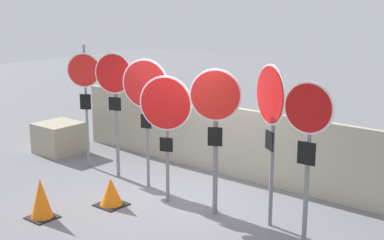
% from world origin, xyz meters
% --- Properties ---
extents(ground_plane, '(40.00, 40.00, 0.00)m').
position_xyz_m(ground_plane, '(0.00, 0.00, 0.00)').
color(ground_plane, slate).
extents(fence_back, '(8.44, 0.12, 1.41)m').
position_xyz_m(fence_back, '(0.00, 1.71, 0.71)').
color(fence_back, '#A89E89').
rests_on(fence_back, ground).
extents(stop_sign_0, '(0.60, 0.42, 2.59)m').
position_xyz_m(stop_sign_0, '(-2.72, 0.23, 1.86)').
color(stop_sign_0, slate).
rests_on(stop_sign_0, ground).
extents(stop_sign_1, '(0.76, 0.31, 2.50)m').
position_xyz_m(stop_sign_1, '(-1.75, 0.17, 1.82)').
color(stop_sign_1, slate).
rests_on(stop_sign_1, ground).
extents(stop_sign_2, '(0.87, 0.32, 2.45)m').
position_xyz_m(stop_sign_2, '(-0.89, 0.13, 1.85)').
color(stop_sign_2, slate).
rests_on(stop_sign_2, ground).
extents(stop_sign_3, '(0.89, 0.37, 2.25)m').
position_xyz_m(stop_sign_3, '(-0.09, -0.19, 1.65)').
color(stop_sign_3, slate).
rests_on(stop_sign_3, ground).
extents(stop_sign_4, '(0.75, 0.42, 2.45)m').
position_xyz_m(stop_sign_4, '(0.90, -0.11, 1.73)').
color(stop_sign_4, slate).
rests_on(stop_sign_4, ground).
extents(stop_sign_5, '(0.79, 0.52, 2.57)m').
position_xyz_m(stop_sign_5, '(1.80, 0.08, 1.90)').
color(stop_sign_5, slate).
rests_on(stop_sign_5, ground).
extents(stop_sign_6, '(0.73, 0.14, 2.44)m').
position_xyz_m(stop_sign_6, '(2.61, -0.28, 1.77)').
color(stop_sign_6, slate).
rests_on(stop_sign_6, ground).
extents(traffic_cone_0, '(0.44, 0.44, 0.68)m').
position_xyz_m(traffic_cone_0, '(-1.21, -2.00, 0.34)').
color(traffic_cone_0, black).
rests_on(traffic_cone_0, ground).
extents(traffic_cone_1, '(0.48, 0.48, 0.50)m').
position_xyz_m(traffic_cone_1, '(-0.75, -0.91, 0.24)').
color(traffic_cone_1, black).
rests_on(traffic_cone_1, ground).
extents(storage_crate, '(0.91, 0.92, 0.71)m').
position_xyz_m(storage_crate, '(-4.09, 0.52, 0.35)').
color(storage_crate, '#9E937A').
rests_on(storage_crate, ground).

